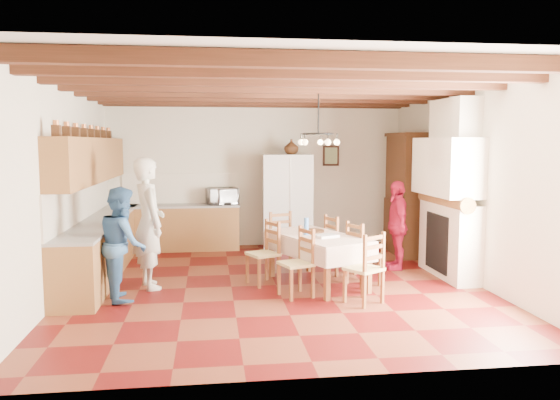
# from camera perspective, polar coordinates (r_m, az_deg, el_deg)

# --- Properties ---
(floor) EXTENTS (6.00, 6.50, 0.02)m
(floor) POSITION_cam_1_polar(r_m,az_deg,el_deg) (8.26, -0.43, -8.95)
(floor) COLOR #520C0B
(floor) RESTS_ON ground
(ceiling) EXTENTS (6.00, 6.50, 0.02)m
(ceiling) POSITION_cam_1_polar(r_m,az_deg,el_deg) (8.03, -0.44, 12.35)
(ceiling) COLOR silver
(ceiling) RESTS_ON ground
(wall_back) EXTENTS (6.00, 0.02, 3.00)m
(wall_back) POSITION_cam_1_polar(r_m,az_deg,el_deg) (11.24, -2.45, 2.84)
(wall_back) COLOR beige
(wall_back) RESTS_ON ground
(wall_front) EXTENTS (6.00, 0.02, 3.00)m
(wall_front) POSITION_cam_1_polar(r_m,az_deg,el_deg) (4.80, 4.28, -1.50)
(wall_front) COLOR beige
(wall_front) RESTS_ON ground
(wall_left) EXTENTS (0.02, 6.50, 3.00)m
(wall_left) POSITION_cam_1_polar(r_m,az_deg,el_deg) (8.20, -21.79, 1.22)
(wall_left) COLOR beige
(wall_left) RESTS_ON ground
(wall_right) EXTENTS (0.02, 6.50, 3.00)m
(wall_right) POSITION_cam_1_polar(r_m,az_deg,el_deg) (8.89, 19.22, 1.66)
(wall_right) COLOR beige
(wall_right) RESTS_ON ground
(ceiling_beams) EXTENTS (6.00, 6.30, 0.16)m
(ceiling_beams) POSITION_cam_1_polar(r_m,az_deg,el_deg) (8.02, -0.44, 11.64)
(ceiling_beams) COLOR #331A0F
(ceiling_beams) RESTS_ON ground
(lower_cabinets_left) EXTENTS (0.60, 4.30, 0.86)m
(lower_cabinets_left) POSITION_cam_1_polar(r_m,az_deg,el_deg) (9.29, -18.07, -4.78)
(lower_cabinets_left) COLOR brown
(lower_cabinets_left) RESTS_ON ground
(lower_cabinets_back) EXTENTS (2.30, 0.60, 0.86)m
(lower_cabinets_back) POSITION_cam_1_polar(r_m,az_deg,el_deg) (11.02, -10.35, -2.91)
(lower_cabinets_back) COLOR brown
(lower_cabinets_back) RESTS_ON ground
(countertop_left) EXTENTS (0.62, 4.30, 0.04)m
(countertop_left) POSITION_cam_1_polar(r_m,az_deg,el_deg) (9.22, -18.16, -2.03)
(countertop_left) COLOR slate
(countertop_left) RESTS_ON lower_cabinets_left
(countertop_back) EXTENTS (2.34, 0.62, 0.04)m
(countertop_back) POSITION_cam_1_polar(r_m,az_deg,el_deg) (10.96, -10.39, -0.59)
(countertop_back) COLOR slate
(countertop_back) RESTS_ON lower_cabinets_back
(backsplash_left) EXTENTS (0.03, 4.30, 0.60)m
(backsplash_left) POSITION_cam_1_polar(r_m,az_deg,el_deg) (9.24, -19.96, -0.08)
(backsplash_left) COLOR beige
(backsplash_left) RESTS_ON ground
(backsplash_back) EXTENTS (2.30, 0.03, 0.60)m
(backsplash_back) POSITION_cam_1_polar(r_m,az_deg,el_deg) (11.21, -10.35, 1.20)
(backsplash_back) COLOR beige
(backsplash_back) RESTS_ON ground
(upper_cabinets) EXTENTS (0.35, 4.20, 0.70)m
(upper_cabinets) POSITION_cam_1_polar(r_m,az_deg,el_deg) (9.17, -19.13, 3.98)
(upper_cabinets) COLOR brown
(upper_cabinets) RESTS_ON ground
(fireplace) EXTENTS (0.56, 1.60, 2.80)m
(fireplace) POSITION_cam_1_polar(r_m,az_deg,el_deg) (8.95, 16.97, 1.12)
(fireplace) COLOR beige
(fireplace) RESTS_ON ground
(wall_picture) EXTENTS (0.34, 0.03, 0.42)m
(wall_picture) POSITION_cam_1_polar(r_m,az_deg,el_deg) (11.43, 5.34, 4.63)
(wall_picture) COLOR black
(wall_picture) RESTS_ON ground
(refrigerator) EXTENTS (1.01, 0.86, 1.89)m
(refrigerator) POSITION_cam_1_polar(r_m,az_deg,el_deg) (10.73, 0.78, -0.28)
(refrigerator) COLOR silver
(refrigerator) RESTS_ON floor
(hutch) EXTENTS (0.57, 1.29, 2.30)m
(hutch) POSITION_cam_1_polar(r_m,az_deg,el_deg) (10.64, 13.09, 0.63)
(hutch) COLOR #341D0F
(hutch) RESTS_ON floor
(dining_table) EXTENTS (1.47, 1.93, 0.75)m
(dining_table) POSITION_cam_1_polar(r_m,az_deg,el_deg) (8.17, 3.94, -4.24)
(dining_table) COLOR silver
(dining_table) RESTS_ON floor
(chandelier) EXTENTS (0.47, 0.47, 0.03)m
(chandelier) POSITION_cam_1_polar(r_m,az_deg,el_deg) (8.04, 4.02, 6.90)
(chandelier) COLOR black
(chandelier) RESTS_ON ground
(chair_left_near) EXTENTS (0.52, 0.53, 0.96)m
(chair_left_near) POSITION_cam_1_polar(r_m,az_deg,el_deg) (7.57, 1.66, -6.53)
(chair_left_near) COLOR brown
(chair_left_near) RESTS_ON floor
(chair_left_far) EXTENTS (0.54, 0.55, 0.96)m
(chair_left_far) POSITION_cam_1_polar(r_m,az_deg,el_deg) (8.22, -1.79, -5.53)
(chair_left_far) COLOR brown
(chair_left_far) RESTS_ON floor
(chair_right_near) EXTENTS (0.53, 0.54, 0.96)m
(chair_right_near) POSITION_cam_1_polar(r_m,az_deg,el_deg) (8.26, 8.73, -5.53)
(chair_right_near) COLOR brown
(chair_right_near) RESTS_ON floor
(chair_right_far) EXTENTS (0.51, 0.52, 0.96)m
(chair_right_far) POSITION_cam_1_polar(r_m,az_deg,el_deg) (8.93, 6.31, -4.62)
(chair_right_far) COLOR brown
(chair_right_far) RESTS_ON floor
(chair_end_near) EXTENTS (0.57, 0.56, 0.96)m
(chair_end_near) POSITION_cam_1_polar(r_m,az_deg,el_deg) (7.35, 8.75, -6.98)
(chair_end_near) COLOR brown
(chair_end_near) RESTS_ON floor
(chair_end_far) EXTENTS (0.51, 0.50, 0.96)m
(chair_end_far) POSITION_cam_1_polar(r_m,az_deg,el_deg) (9.16, 0.47, -4.31)
(chair_end_far) COLOR brown
(chair_end_far) RESTS_ON floor
(person_man) EXTENTS (0.68, 0.82, 1.92)m
(person_man) POSITION_cam_1_polar(r_m,az_deg,el_deg) (8.17, -13.55, -2.36)
(person_man) COLOR silver
(person_man) RESTS_ON floor
(person_woman_blue) EXTENTS (0.76, 0.88, 1.54)m
(person_woman_blue) POSITION_cam_1_polar(r_m,az_deg,el_deg) (7.69, -16.12, -4.37)
(person_woman_blue) COLOR #335E93
(person_woman_blue) RESTS_ON floor
(person_woman_red) EXTENTS (0.48, 0.92, 1.49)m
(person_woman_red) POSITION_cam_1_polar(r_m,az_deg,el_deg) (9.36, 12.12, -2.58)
(person_woman_red) COLOR #AC1230
(person_woman_red) RESTS_ON floor
(microwave) EXTENTS (0.67, 0.54, 0.32)m
(microwave) POSITION_cam_1_polar(r_m,az_deg,el_deg) (10.93, -6.04, 0.42)
(microwave) COLOR silver
(microwave) RESTS_ON countertop_back
(fridge_vase) EXTENTS (0.36, 0.36, 0.30)m
(fridge_vase) POSITION_cam_1_polar(r_m,az_deg,el_deg) (10.67, 1.19, 5.58)
(fridge_vase) COLOR #341D0F
(fridge_vase) RESTS_ON refrigerator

